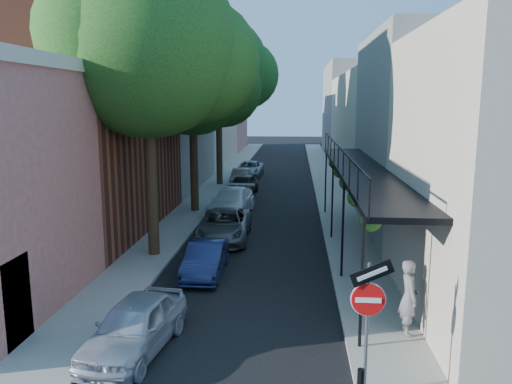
% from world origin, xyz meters
% --- Properties ---
extents(road_surface, '(6.00, 64.00, 0.01)m').
position_xyz_m(road_surface, '(0.00, 30.00, 0.01)').
color(road_surface, black).
rests_on(road_surface, ground).
extents(sidewalk_left, '(2.00, 64.00, 0.12)m').
position_xyz_m(sidewalk_left, '(-4.00, 30.00, 0.06)').
color(sidewalk_left, gray).
rests_on(sidewalk_left, ground).
extents(sidewalk_right, '(2.00, 64.00, 0.12)m').
position_xyz_m(sidewalk_right, '(4.00, 30.00, 0.06)').
color(sidewalk_right, gray).
rests_on(sidewalk_right, ground).
extents(buildings_left, '(10.10, 59.10, 12.00)m').
position_xyz_m(buildings_left, '(-9.30, 28.76, 4.94)').
color(buildings_left, '#D87D6F').
rests_on(buildings_left, ground).
extents(buildings_right, '(9.80, 55.00, 10.00)m').
position_xyz_m(buildings_right, '(8.99, 29.49, 4.42)').
color(buildings_right, '#B6AD96').
rests_on(buildings_right, ground).
extents(sign_post, '(0.89, 0.17, 2.99)m').
position_xyz_m(sign_post, '(3.16, 0.97, 2.04)').
color(sign_post, '#595B60').
rests_on(sign_post, ground).
extents(oak_near, '(7.48, 6.80, 11.42)m').
position_xyz_m(oak_near, '(-3.37, 10.26, 7.88)').
color(oak_near, '#372616').
rests_on(oak_near, ground).
extents(oak_mid, '(6.60, 6.00, 10.20)m').
position_xyz_m(oak_mid, '(-3.42, 18.23, 7.06)').
color(oak_mid, '#372616').
rests_on(oak_mid, ground).
extents(oak_far, '(7.70, 7.00, 11.90)m').
position_xyz_m(oak_far, '(-3.35, 27.27, 8.26)').
color(oak_far, '#372616').
rests_on(oak_far, ground).
extents(parked_car_a, '(2.05, 4.01, 1.31)m').
position_xyz_m(parked_car_a, '(-2.13, 2.55, 0.65)').
color(parked_car_a, '#A4A9B6').
rests_on(parked_car_a, ground).
extents(parked_car_b, '(1.28, 3.56, 1.17)m').
position_xyz_m(parked_car_b, '(-1.40, 8.08, 0.58)').
color(parked_car_b, '#161F45').
rests_on(parked_car_b, ground).
extents(parked_car_c, '(2.28, 4.76, 1.31)m').
position_xyz_m(parked_car_c, '(-1.40, 12.61, 0.65)').
color(parked_car_c, '#515458').
rests_on(parked_car_c, ground).
extents(parked_car_d, '(2.45, 4.96, 1.39)m').
position_xyz_m(parked_car_d, '(-1.73, 17.65, 0.69)').
color(parked_car_d, white).
rests_on(parked_car_d, ground).
extents(parked_car_e, '(1.93, 4.05, 1.34)m').
position_xyz_m(parked_car_e, '(-1.71, 23.43, 0.67)').
color(parked_car_e, black).
rests_on(parked_car_e, ground).
extents(parked_car_f, '(1.26, 3.51, 1.15)m').
position_xyz_m(parked_car_f, '(-2.32, 27.44, 0.58)').
color(parked_car_f, gray).
rests_on(parked_car_f, ground).
extents(parked_car_g, '(2.18, 4.48, 1.23)m').
position_xyz_m(parked_car_g, '(-2.06, 31.70, 0.61)').
color(parked_car_g, gray).
rests_on(parked_car_g, ground).
extents(pedestrian, '(0.51, 0.74, 1.96)m').
position_xyz_m(pedestrian, '(4.60, 3.79, 1.10)').
color(pedestrian, slate).
rests_on(pedestrian, sidewalk_right).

